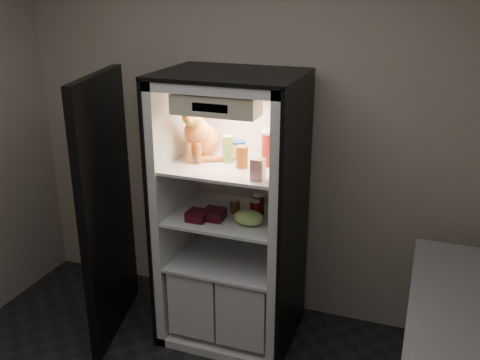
% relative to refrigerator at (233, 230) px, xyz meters
% --- Properties ---
extents(room_shell, '(3.60, 3.60, 3.60)m').
position_rel_refrigerator_xyz_m(room_shell, '(0.00, -1.38, 0.83)').
color(room_shell, white).
rests_on(room_shell, floor).
extents(refrigerator, '(0.90, 0.72, 1.88)m').
position_rel_refrigerator_xyz_m(refrigerator, '(0.00, 0.00, 0.00)').
color(refrigerator, white).
rests_on(refrigerator, floor).
extents(fridge_door, '(0.27, 0.86, 1.85)m').
position_rel_refrigerator_xyz_m(fridge_door, '(-0.83, -0.26, 0.12)').
color(fridge_door, black).
rests_on(fridge_door, floor).
extents(tabby_cat, '(0.35, 0.40, 0.42)m').
position_rel_refrigerator_xyz_m(tabby_cat, '(-0.22, -0.01, 0.66)').
color(tabby_cat, '#BD5818').
rests_on(tabby_cat, refrigerator).
extents(parmesan_shaker, '(0.07, 0.07, 0.18)m').
position_rel_refrigerator_xyz_m(parmesan_shaker, '(-0.02, -0.03, 0.59)').
color(parmesan_shaker, green).
rests_on(parmesan_shaker, refrigerator).
extents(mayo_tub, '(0.09, 0.09, 0.12)m').
position_rel_refrigerator_xyz_m(mayo_tub, '(0.02, 0.06, 0.56)').
color(mayo_tub, white).
rests_on(mayo_tub, refrigerator).
extents(salsa_jar, '(0.08, 0.08, 0.14)m').
position_rel_refrigerator_xyz_m(salsa_jar, '(0.10, -0.09, 0.57)').
color(salsa_jar, maroon).
rests_on(salsa_jar, refrigerator).
extents(pepper_jar, '(0.14, 0.14, 0.23)m').
position_rel_refrigerator_xyz_m(pepper_jar, '(0.26, 0.02, 0.61)').
color(pepper_jar, '#A92416').
rests_on(pepper_jar, refrigerator).
extents(cream_carton, '(0.08, 0.08, 0.13)m').
position_rel_refrigerator_xyz_m(cream_carton, '(0.26, -0.27, 0.56)').
color(cream_carton, white).
rests_on(cream_carton, refrigerator).
extents(soda_can_a, '(0.07, 0.07, 0.13)m').
position_rel_refrigerator_xyz_m(soda_can_a, '(0.18, -0.00, 0.22)').
color(soda_can_a, black).
rests_on(soda_can_a, refrigerator).
extents(soda_can_b, '(0.07, 0.07, 0.14)m').
position_rel_refrigerator_xyz_m(soda_can_b, '(0.30, 0.00, 0.22)').
color(soda_can_b, black).
rests_on(soda_can_b, refrigerator).
extents(soda_can_c, '(0.07, 0.07, 0.13)m').
position_rel_refrigerator_xyz_m(soda_can_c, '(0.18, -0.08, 0.21)').
color(soda_can_c, black).
rests_on(soda_can_c, refrigerator).
extents(condiment_jar, '(0.07, 0.07, 0.09)m').
position_rel_refrigerator_xyz_m(condiment_jar, '(0.02, -0.02, 0.19)').
color(condiment_jar, brown).
rests_on(condiment_jar, refrigerator).
extents(grape_bag, '(0.19, 0.14, 0.10)m').
position_rel_refrigerator_xyz_m(grape_bag, '(0.18, -0.18, 0.20)').
color(grape_bag, '#9EC65C').
rests_on(grape_bag, refrigerator).
extents(berry_box_left, '(0.13, 0.13, 0.06)m').
position_rel_refrigerator_xyz_m(berry_box_left, '(-0.16, -0.23, 0.18)').
color(berry_box_left, '#440B19').
rests_on(berry_box_left, refrigerator).
extents(berry_box_right, '(0.13, 0.13, 0.07)m').
position_rel_refrigerator_xyz_m(berry_box_right, '(-0.07, -0.18, 0.18)').
color(berry_box_right, '#440B19').
rests_on(berry_box_right, refrigerator).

